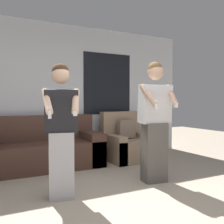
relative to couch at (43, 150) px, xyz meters
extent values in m
plane|color=tan|center=(0.43, -2.39, -0.32)|extent=(14.00, 14.00, 0.00)
cube|color=silver|center=(0.43, 0.47, 1.03)|extent=(5.68, 0.06, 2.70)
cube|color=black|center=(1.49, 0.43, 1.23)|extent=(1.10, 0.01, 1.30)
cube|color=#472D23|center=(0.00, -0.05, -0.09)|extent=(2.03, 0.87, 0.46)
cube|color=#472D23|center=(0.00, 0.28, 0.37)|extent=(2.03, 0.22, 0.45)
cube|color=#472D23|center=(0.88, -0.05, -0.02)|extent=(0.28, 0.87, 0.60)
cube|color=#937A60|center=(1.64, -0.17, -0.10)|extent=(0.86, 0.84, 0.43)
cube|color=#937A60|center=(1.64, 0.15, 0.38)|extent=(0.86, 0.20, 0.53)
cube|color=#937A60|center=(1.31, -0.17, -0.05)|extent=(0.18, 0.84, 0.53)
cube|color=#937A60|center=(1.98, -0.17, -0.05)|extent=(0.18, 0.84, 0.53)
cube|color=#7A6656|center=(1.64, -0.10, 0.30)|extent=(0.36, 0.14, 0.36)
cube|color=#B2B2B7|center=(-0.12, -1.54, 0.09)|extent=(0.34, 0.30, 0.81)
cube|color=black|center=(-0.12, -1.55, 0.75)|extent=(0.44, 0.35, 0.54)
sphere|color=#DBAD8E|center=(-0.13, -1.56, 1.17)|extent=(0.21, 0.21, 0.21)
sphere|color=#3D2819|center=(-0.13, -1.55, 1.21)|extent=(0.20, 0.20, 0.20)
cylinder|color=#DBAD8E|center=(-0.31, -1.66, 0.86)|extent=(0.10, 0.36, 0.31)
cube|color=white|center=(-0.32, -1.82, 0.74)|extent=(0.04, 0.04, 0.13)
cylinder|color=#DBAD8E|center=(0.00, -1.74, 0.86)|extent=(0.21, 0.36, 0.31)
cube|color=white|center=(-0.06, -1.88, 0.74)|extent=(0.05, 0.04, 0.08)
cube|color=#56514C|center=(1.28, -1.53, 0.11)|extent=(0.36, 0.28, 0.86)
cube|color=silver|center=(1.28, -1.54, 0.82)|extent=(0.47, 0.32, 0.57)
sphere|color=tan|center=(1.27, -1.55, 1.28)|extent=(0.23, 0.23, 0.23)
sphere|color=brown|center=(1.27, -1.54, 1.32)|extent=(0.22, 0.22, 0.22)
cylinder|color=tan|center=(1.07, -1.67, 0.95)|extent=(0.10, 0.36, 0.33)
cube|color=white|center=(1.08, -1.82, 0.81)|extent=(0.04, 0.04, 0.13)
cylinder|color=tan|center=(1.44, -1.71, 0.95)|extent=(0.19, 0.36, 0.33)
cube|color=white|center=(1.39, -1.86, 0.81)|extent=(0.05, 0.04, 0.08)
camera|label=1|loc=(-1.02, -4.63, 0.86)|focal=42.00mm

